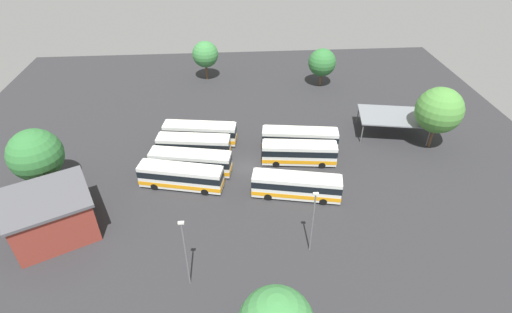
{
  "coord_description": "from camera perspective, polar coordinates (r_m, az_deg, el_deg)",
  "views": [
    {
      "loc": [
        1.8,
        45.44,
        33.94
      ],
      "look_at": [
        -1.6,
        -0.39,
        1.5
      ],
      "focal_mm": 27.46,
      "sensor_mm": 36.0,
      "label": 1
    }
  ],
  "objects": [
    {
      "name": "tree_northeast",
      "position": [
        63.92,
        25.12,
        6.11
      ],
      "size": [
        6.85,
        6.85,
        9.75
      ],
      "color": "brown",
      "rests_on": "ground_plane"
    },
    {
      "name": "bus_row0_slot3",
      "position": [
        50.76,
        5.9,
        -4.26
      ],
      "size": [
        11.7,
        4.7,
        3.44
      ],
      "color": "silver",
      "rests_on": "ground_plane"
    },
    {
      "name": "bus_row1_slot2",
      "position": [
        55.43,
        -9.5,
        -0.75
      ],
      "size": [
        11.62,
        4.57,
        3.44
      ],
      "color": "silver",
      "rests_on": "ground_plane"
    },
    {
      "name": "maintenance_shelter",
      "position": [
        66.37,
        19.41,
        5.55
      ],
      "size": [
        11.73,
        8.58,
        3.4
      ],
      "color": "slate",
      "rests_on": "ground_plane"
    },
    {
      "name": "tree_north_edge",
      "position": [
        82.19,
        -7.4,
        14.54
      ],
      "size": [
        5.22,
        5.22,
        7.92
      ],
      "color": "brown",
      "rests_on": "ground_plane"
    },
    {
      "name": "lamp_post_by_building",
      "position": [
        42.31,
        8.28,
        -9.17
      ],
      "size": [
        0.56,
        0.28,
        8.36
      ],
      "color": "slate",
      "rests_on": "ground_plane"
    },
    {
      "name": "lamp_post_near_entrance",
      "position": [
        39.28,
        -10.24,
        -13.47
      ],
      "size": [
        0.56,
        0.28,
        8.73
      ],
      "color": "slate",
      "rests_on": "ground_plane"
    },
    {
      "name": "bus_row1_slot3",
      "position": [
        52.98,
        -10.88,
        -2.85
      ],
      "size": [
        11.5,
        4.95,
        3.44
      ],
      "color": "silver",
      "rests_on": "ground_plane"
    },
    {
      "name": "bus_row1_slot0",
      "position": [
        61.66,
        -8.15,
        3.44
      ],
      "size": [
        11.48,
        4.06,
        3.44
      ],
      "color": "silver",
      "rests_on": "ground_plane"
    },
    {
      "name": "bus_row0_slot0",
      "position": [
        60.0,
        6.38,
        2.61
      ],
      "size": [
        11.66,
        3.99,
        3.44
      ],
      "color": "silver",
      "rests_on": "ground_plane"
    },
    {
      "name": "depot_building",
      "position": [
        50.84,
        -27.6,
        -7.5
      ],
      "size": [
        11.64,
        11.36,
        5.47
      ],
      "color": "maroon",
      "rests_on": "ground_plane"
    },
    {
      "name": "bus_row0_slot1",
      "position": [
        56.81,
        6.3,
        0.55
      ],
      "size": [
        10.91,
        3.65,
        3.44
      ],
      "color": "silver",
      "rests_on": "ground_plane"
    },
    {
      "name": "bus_row1_slot1",
      "position": [
        58.73,
        -9.04,
        1.57
      ],
      "size": [
        10.97,
        3.9,
        3.44
      ],
      "color": "silver",
      "rests_on": "ground_plane"
    },
    {
      "name": "tree_east_edge",
      "position": [
        57.07,
        -29.43,
        0.21
      ],
      "size": [
        6.77,
        6.77,
        8.83
      ],
      "color": "brown",
      "rests_on": "ground_plane"
    },
    {
      "name": "ground_plane",
      "position": [
        56.74,
        -1.58,
        -1.53
      ],
      "size": [
        93.41,
        93.41,
        0.0
      ],
      "primitive_type": "plane",
      "color": "#28282B"
    },
    {
      "name": "tree_northwest",
      "position": [
        79.86,
        9.6,
        13.35
      ],
      "size": [
        5.4,
        5.4,
        7.53
      ],
      "color": "brown",
      "rests_on": "ground_plane"
    }
  ]
}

